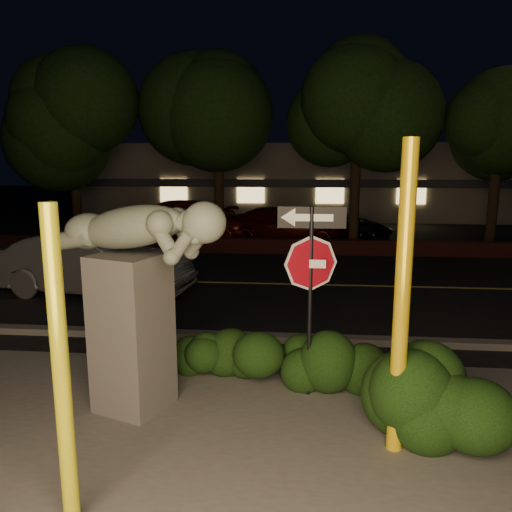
{
  "coord_description": "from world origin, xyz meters",
  "views": [
    {
      "loc": [
        0.62,
        -5.45,
        3.14
      ],
      "look_at": [
        -0.12,
        2.52,
        1.6
      ],
      "focal_mm": 35.0,
      "sensor_mm": 36.0,
      "label": 1
    }
  ],
  "objects": [
    {
      "name": "hedge_far_right",
      "position": [
        2.17,
        -0.23,
        0.56
      ],
      "size": [
        1.88,
        1.56,
        1.13
      ],
      "primitive_type": "ellipsoid",
      "rotation": [
        0.0,
        0.0,
        0.39
      ],
      "color": "black",
      "rests_on": "ground"
    },
    {
      "name": "brick_wall",
      "position": [
        0.0,
        11.3,
        0.25
      ],
      "size": [
        40.0,
        0.35,
        0.5
      ],
      "primitive_type": "cube",
      "color": "#471916",
      "rests_on": "ground"
    },
    {
      "name": "road",
      "position": [
        0.0,
        7.0,
        0.01
      ],
      "size": [
        80.0,
        8.0,
        0.01
      ],
      "primitive_type": "cube",
      "color": "black",
      "rests_on": "ground"
    },
    {
      "name": "parked_car_darkred",
      "position": [
        -0.02,
        13.46,
        0.69
      ],
      "size": [
        4.99,
        2.6,
        1.38
      ],
      "primitive_type": "imported",
      "rotation": [
        0.0,
        0.0,
        1.43
      ],
      "color": "#3D0A04",
      "rests_on": "ground"
    },
    {
      "name": "tree_far_a",
      "position": [
        -8.0,
        13.0,
        5.34
      ],
      "size": [
        4.6,
        4.6,
        7.43
      ],
      "color": "black",
      "rests_on": "ground"
    },
    {
      "name": "sculpture",
      "position": [
        -1.44,
        0.33,
        1.66
      ],
      "size": [
        2.48,
        1.45,
        2.7
      ],
      "rotation": [
        0.0,
        0.0,
        -0.36
      ],
      "color": "#4C4944",
      "rests_on": "ground"
    },
    {
      "name": "parked_car_red",
      "position": [
        -3.65,
        14.01,
        0.85
      ],
      "size": [
        5.3,
        3.05,
        1.7
      ],
      "primitive_type": "imported",
      "rotation": [
        0.0,
        0.0,
        1.35
      ],
      "color": "maroon",
      "rests_on": "ground"
    },
    {
      "name": "hedge_right",
      "position": [
        1.1,
        1.22,
        0.51
      ],
      "size": [
        1.6,
        0.93,
        1.01
      ],
      "primitive_type": "ellipsoid",
      "rotation": [
        0.0,
        0.0,
        -0.07
      ],
      "color": "black",
      "rests_on": "ground"
    },
    {
      "name": "hedge_center",
      "position": [
        -0.5,
        1.41,
        0.44
      ],
      "size": [
        1.85,
        1.41,
        0.87
      ],
      "primitive_type": "ellipsoid",
      "rotation": [
        0.0,
        0.0,
        -0.43
      ],
      "color": "black",
      "rests_on": "ground"
    },
    {
      "name": "tree_far_c",
      "position": [
        2.5,
        12.8,
        5.66
      ],
      "size": [
        4.8,
        4.8,
        7.84
      ],
      "color": "black",
      "rests_on": "ground"
    },
    {
      "name": "lane_marking",
      "position": [
        0.0,
        7.0,
        0.02
      ],
      "size": [
        80.0,
        0.12,
        0.0
      ],
      "primitive_type": "cube",
      "color": "#BBAC4B",
      "rests_on": "road"
    },
    {
      "name": "patio",
      "position": [
        0.0,
        -1.0,
        0.01
      ],
      "size": [
        14.0,
        6.0,
        0.02
      ],
      "primitive_type": "cube",
      "color": "#4C4944",
      "rests_on": "ground"
    },
    {
      "name": "yellow_pole_left",
      "position": [
        -1.32,
        -1.79,
        1.41
      ],
      "size": [
        0.14,
        0.14,
        2.83
      ],
      "primitive_type": "cylinder",
      "color": "yellow",
      "rests_on": "ground"
    },
    {
      "name": "tree_far_d",
      "position": [
        7.5,
        13.3,
        5.42
      ],
      "size": [
        4.4,
        4.4,
        7.42
      ],
      "color": "black",
      "rests_on": "ground"
    },
    {
      "name": "ground",
      "position": [
        0.0,
        10.0,
        0.0
      ],
      "size": [
        90.0,
        90.0,
        0.0
      ],
      "primitive_type": "plane",
      "color": "black",
      "rests_on": "ground"
    },
    {
      "name": "parking_lot",
      "position": [
        0.0,
        17.0,
        0.01
      ],
      "size": [
        40.0,
        12.0,
        0.01
      ],
      "primitive_type": "cube",
      "color": "black",
      "rests_on": "ground"
    },
    {
      "name": "parked_car_dark",
      "position": [
        1.99,
        14.1,
        0.6
      ],
      "size": [
        4.7,
        2.96,
        1.21
      ],
      "primitive_type": "imported",
      "rotation": [
        0.0,
        0.0,
        1.8
      ],
      "color": "black",
      "rests_on": "ground"
    },
    {
      "name": "silver_sedan",
      "position": [
        -4.22,
        5.62,
        0.76
      ],
      "size": [
        4.77,
        2.24,
        1.51
      ],
      "primitive_type": "imported",
      "rotation": [
        0.0,
        0.0,
        1.43
      ],
      "color": "#B3B4B9",
      "rests_on": "ground"
    },
    {
      "name": "yellow_pole_right",
      "position": [
        1.67,
        -0.33,
        1.68
      ],
      "size": [
        0.17,
        0.17,
        3.36
      ],
      "primitive_type": "cylinder",
      "color": "yellow",
      "rests_on": "ground"
    },
    {
      "name": "building",
      "position": [
        0.0,
        24.99,
        2.0
      ],
      "size": [
        22.0,
        10.2,
        4.0
      ],
      "color": "gray",
      "rests_on": "ground"
    },
    {
      "name": "curb",
      "position": [
        0.0,
        2.9,
        0.06
      ],
      "size": [
        80.0,
        0.25,
        0.12
      ],
      "primitive_type": "cube",
      "color": "#4C4944",
      "rests_on": "ground"
    },
    {
      "name": "tree_far_b",
      "position": [
        -2.5,
        13.2,
        6.05
      ],
      "size": [
        5.2,
        5.2,
        8.41
      ],
      "color": "black",
      "rests_on": "ground"
    },
    {
      "name": "signpost",
      "position": [
        0.75,
        0.88,
        1.82
      ],
      "size": [
        0.87,
        0.06,
        2.56
      ],
      "rotation": [
        0.0,
        0.0,
        -0.0
      ],
      "color": "black",
      "rests_on": "ground"
    }
  ]
}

